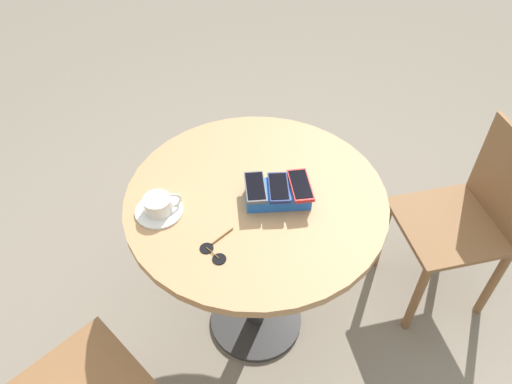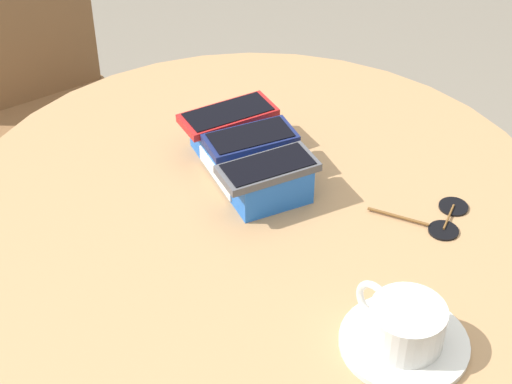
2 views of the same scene
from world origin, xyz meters
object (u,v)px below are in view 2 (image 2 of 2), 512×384
Objects in this scene: saucer at (404,343)px; coffee_cup at (405,323)px; phone_navy at (250,139)px; phone_box at (249,158)px; phone_gray at (268,168)px; round_table at (256,276)px; chair_near_window at (50,124)px; phone_red at (228,115)px; sunglasses at (443,218)px.

saucer is 1.34× the size of coffee_cup.
phone_navy reaches higher than coffee_cup.
phone_box is 0.08m from phone_gray.
phone_navy reaches higher than round_table.
phone_red is at bearing 23.96° from chair_near_window.
phone_red is at bearing -164.75° from coffee_cup.
phone_navy is 0.91× the size of saucer.
phone_box is 1.58× the size of sunglasses.
saucer is at bearing 17.41° from phone_gray.
phone_box reaches higher than round_table.
saucer is 1.22m from chair_near_window.
saucer is (0.43, 0.12, -0.06)m from phone_red.
phone_navy reaches higher than saucer.
round_table is 0.34m from saucer.
phone_box is at bearing -164.24° from saucer.
phone_gray is at bearing 8.65° from phone_box.
round_table is 6.20× the size of phone_navy.
saucer is at bearing 29.04° from coffee_cup.
coffee_cup reaches higher than round_table.
phone_red is 0.14m from phone_gray.
coffee_cup is at bearing 15.17° from phone_navy.
chair_near_window is (-0.66, -0.29, -0.40)m from phone_red.
saucer is at bearing 20.34° from round_table.
phone_gray reaches higher than phone_box.
coffee_cup is 1.22m from chair_near_window.
phone_box reaches higher than saucer.
round_table is 5.66× the size of saucer.
sunglasses is (0.16, 0.23, -0.06)m from phone_navy.
phone_box is at bearing -53.57° from phone_navy.
phone_gray is 0.96× the size of saucer.
phone_navy is 0.89m from chair_near_window.
round_table is 0.30m from sunglasses.
phone_red is at bearing -175.82° from round_table.
phone_red and phone_navy have the same top height.
sunglasses is (-0.20, 0.13, -0.03)m from coffee_cup.
phone_gray is (0.07, 0.01, -0.00)m from phone_navy.
phone_gray reaches higher than saucer.
phone_red is at bearing -169.11° from phone_gray.
phone_gray is (0.07, 0.01, 0.03)m from phone_box.
saucer is at bearing 15.28° from phone_navy.
phone_navy is at bearing -164.72° from saucer.
phone_gray is at bearing 21.82° from chair_near_window.
chair_near_window is (-0.80, -0.32, -0.40)m from phone_gray.
phone_navy is (-0.00, 0.00, 0.03)m from phone_box.
chair_near_window is (-1.09, -0.41, -0.38)m from coffee_cup.
phone_box is 1.60× the size of phone_navy.
phone_navy reaches higher than phone_box.
phone_red is 1.35× the size of coffee_cup.
round_table is 1.04× the size of chair_near_window.
saucer reaches higher than sunglasses.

